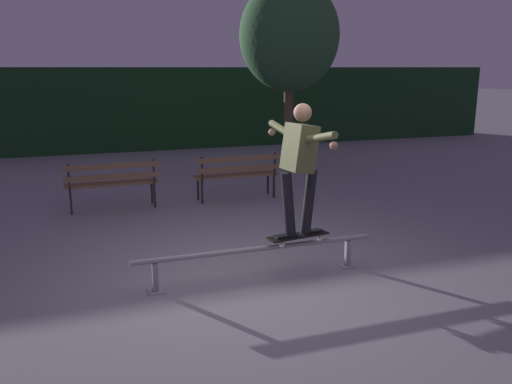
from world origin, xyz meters
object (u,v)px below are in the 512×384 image
object	(u,v)px
grind_rail	(257,253)
park_bench_leftmost	(112,180)
park_bench_left_center	(237,172)
skateboard	(298,236)
tree_far_right	(289,36)
skateboarder	(300,159)

from	to	relation	value
grind_rail	park_bench_leftmost	world-z (taller)	park_bench_leftmost
grind_rail	park_bench_left_center	bearing A→B (deg)	76.62
skateboard	tree_far_right	world-z (taller)	tree_far_right
skateboarder	grind_rail	bearing A→B (deg)	-179.95
skateboard	skateboarder	size ratio (longest dim) A/B	0.51
grind_rail	skateboard	xyz separation A→B (m)	(0.52, 0.00, 0.16)
skateboard	tree_far_right	bearing A→B (deg)	68.78
grind_rail	skateboarder	bearing A→B (deg)	0.05
park_bench_leftmost	park_bench_left_center	bearing A→B (deg)	0.00
grind_rail	tree_far_right	xyz separation A→B (m)	(3.06, 6.54, 2.85)
skateboarder	park_bench_left_center	distance (m)	3.81
park_bench_left_center	tree_far_right	size ratio (longest dim) A/B	0.36
tree_far_right	park_bench_left_center	bearing A→B (deg)	-127.39
skateboard	grind_rail	bearing A→B (deg)	180.00
tree_far_right	grind_rail	bearing A→B (deg)	-115.04
park_bench_left_center	tree_far_right	bearing A→B (deg)	52.61
grind_rail	skateboard	world-z (taller)	skateboard
park_bench_leftmost	skateboard	bearing A→B (deg)	-62.74
skateboard	park_bench_leftmost	size ratio (longest dim) A/B	0.50
grind_rail	skateboarder	distance (m)	1.21
park_bench_leftmost	skateboarder	bearing A→B (deg)	-62.71
park_bench_leftmost	park_bench_left_center	size ratio (longest dim) A/B	1.00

